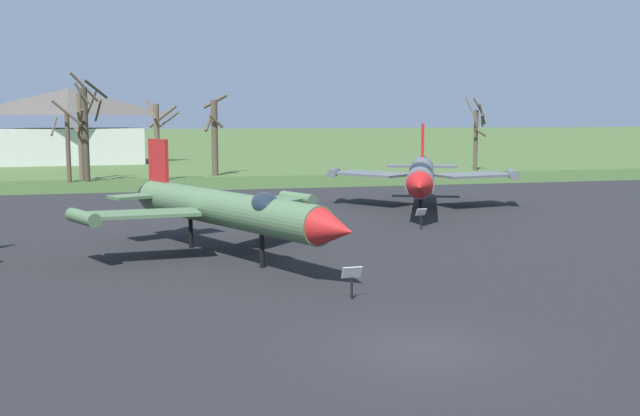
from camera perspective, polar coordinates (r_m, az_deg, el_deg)
ground_plane at (r=18.81m, az=7.83°, el=-10.85°), size 600.00×600.00×0.00m
asphalt_apron at (r=32.83m, az=-1.83°, el=-2.94°), size 74.20×50.04×0.05m
grass_verge_strip at (r=63.26m, az=-7.65°, el=1.92°), size 134.20×12.00×0.06m
jet_fighter_front_left at (r=45.11m, az=7.85°, el=2.62°), size 12.00×15.09×5.24m
info_placard_front_left at (r=37.56m, az=7.84°, el=-0.67°), size 0.55×0.29×1.12m
jet_fighter_rear_center at (r=29.80m, az=-7.24°, el=-0.01°), size 10.75×14.00×4.72m
info_placard_rear_center at (r=23.20m, az=2.48°, el=-5.49°), size 0.65×0.25×1.10m
bare_tree_far_left at (r=66.53m, az=-18.88°, el=5.09°), size 2.74×2.76×7.07m
bare_tree_left_of_center at (r=68.94m, az=-18.04°, el=5.74°), size 2.94×3.41×9.52m
bare_tree_center at (r=66.76m, az=-17.66°, el=5.83°), size 2.76×3.47×8.80m
bare_tree_right_of_center at (r=66.01m, az=-12.48°, el=5.32°), size 2.90×2.89×7.17m
bare_tree_far_right at (r=71.77m, az=-8.19°, el=5.73°), size 2.44×2.38×7.87m
bare_tree_backdrop_extra at (r=79.13m, az=12.05°, el=5.64°), size 2.19×1.66×7.67m
visitor_building at (r=93.76m, az=-18.86°, el=6.05°), size 18.35×10.62×8.99m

